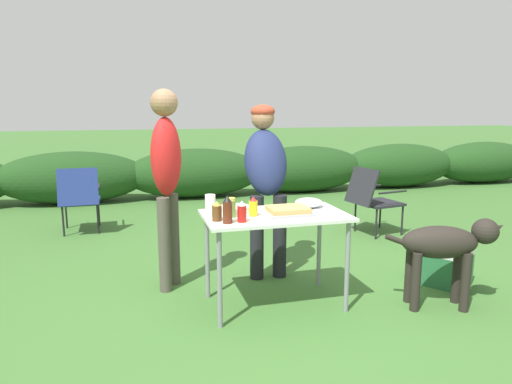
% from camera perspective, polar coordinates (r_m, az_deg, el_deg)
% --- Properties ---
extents(ground_plane, '(60.00, 60.00, 0.00)m').
position_cam_1_polar(ground_plane, '(3.75, 2.31, -13.81)').
color(ground_plane, '#3D6B2D').
extents(shrub_hedge, '(14.40, 0.90, 0.85)m').
position_cam_1_polar(shrub_hedge, '(7.99, -7.61, 2.37)').
color(shrub_hedge, '#1E4219').
rests_on(shrub_hedge, ground).
extents(folding_table, '(1.10, 0.64, 0.74)m').
position_cam_1_polar(folding_table, '(3.53, 2.39, -3.97)').
color(folding_table, silver).
rests_on(folding_table, ground).
extents(food_tray, '(0.34, 0.28, 0.06)m').
position_cam_1_polar(food_tray, '(3.51, 4.01, -2.35)').
color(food_tray, '#9E9EA3').
rests_on(food_tray, folding_table).
extents(plate_stack, '(0.25, 0.25, 0.04)m').
position_cam_1_polar(plate_stack, '(3.60, -2.70, -2.09)').
color(plate_stack, white).
rests_on(plate_stack, folding_table).
extents(mixing_bowl, '(0.23, 0.23, 0.07)m').
position_cam_1_polar(mixing_bowl, '(3.77, 6.62, -1.31)').
color(mixing_bowl, silver).
rests_on(mixing_bowl, folding_table).
extents(paper_cup_stack, '(0.08, 0.08, 0.15)m').
position_cam_1_polar(paper_cup_stack, '(3.53, -5.74, -1.51)').
color(paper_cup_stack, white).
rests_on(paper_cup_stack, folding_table).
extents(ketchup_bottle, '(0.07, 0.07, 0.15)m').
position_cam_1_polar(ketchup_bottle, '(3.25, -1.78, -2.52)').
color(ketchup_bottle, red).
rests_on(ketchup_bottle, folding_table).
extents(mustard_bottle, '(0.07, 0.07, 0.15)m').
position_cam_1_polar(mustard_bottle, '(3.43, -0.35, -1.87)').
color(mustard_bottle, yellow).
rests_on(mustard_bottle, folding_table).
extents(beer_bottle, '(0.07, 0.07, 0.14)m').
position_cam_1_polar(beer_bottle, '(3.30, -4.91, -2.44)').
color(beer_bottle, brown).
rests_on(beer_bottle, folding_table).
extents(relish_jar, '(0.07, 0.07, 0.15)m').
position_cam_1_polar(relish_jar, '(3.40, -3.10, -1.98)').
color(relish_jar, olive).
rests_on(relish_jar, folding_table).
extents(bbq_sauce_bottle, '(0.07, 0.07, 0.20)m').
position_cam_1_polar(bbq_sauce_bottle, '(3.22, -3.60, -2.27)').
color(bbq_sauce_bottle, '#562314').
rests_on(bbq_sauce_bottle, folding_table).
extents(standing_person_in_gray_fleece, '(0.41, 0.51, 1.57)m').
position_cam_1_polar(standing_person_in_gray_fleece, '(4.15, 1.23, 2.54)').
color(standing_person_in_gray_fleece, black).
rests_on(standing_person_in_gray_fleece, ground).
extents(standing_person_with_beanie, '(0.36, 0.40, 1.70)m').
position_cam_1_polar(standing_person_with_beanie, '(3.88, -11.13, 2.89)').
color(standing_person_with_beanie, '#4C473D').
rests_on(standing_person_with_beanie, ground).
extents(dog, '(0.89, 0.41, 0.71)m').
position_cam_1_polar(dog, '(3.83, 22.69, -6.30)').
color(dog, '#28231E').
rests_on(dog, ground).
extents(camp_chair_green_behind_table, '(0.50, 0.61, 0.83)m').
position_cam_1_polar(camp_chair_green_behind_table, '(6.02, -21.19, -0.51)').
color(camp_chair_green_behind_table, navy).
rests_on(camp_chair_green_behind_table, ground).
extents(camp_chair_near_hedge, '(0.66, 0.56, 0.83)m').
position_cam_1_polar(camp_chair_near_hedge, '(5.74, 14.34, -0.63)').
color(camp_chair_near_hedge, '#232328').
rests_on(camp_chair_near_hedge, ground).
extents(cooler_box, '(0.54, 0.58, 0.34)m').
position_cam_1_polar(cooler_box, '(4.42, 22.02, -8.43)').
color(cooler_box, '#286B3D').
rests_on(cooler_box, ground).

